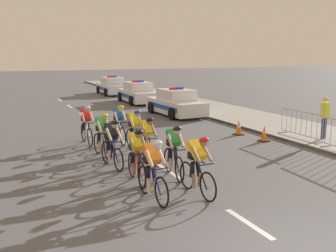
{
  "coord_description": "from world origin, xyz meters",
  "views": [
    {
      "loc": [
        -4.61,
        -4.56,
        3.44
      ],
      "look_at": [
        0.58,
        6.97,
        1.1
      ],
      "focal_mm": 41.8,
      "sensor_mm": 36.0,
      "label": 1
    }
  ],
  "objects_px": {
    "cyclist_sixth": "(147,139)",
    "cyclist_third": "(137,155)",
    "traffic_cone_near": "(239,128)",
    "traffic_cone_mid": "(264,134)",
    "cyclist_second": "(198,164)",
    "police_car_nearest": "(176,103)",
    "spectator_closest": "(325,115)",
    "police_car_third": "(112,86)",
    "police_car_second": "(138,93)",
    "crowd_barrier_rear": "(301,125)",
    "cyclist_fourth": "(174,150)",
    "cyclist_eighth": "(135,130)",
    "cyclist_fifth": "(112,143)",
    "cyclist_seventh": "(102,134)",
    "cyclist_lead": "(153,169)",
    "cyclist_tenth": "(119,123)",
    "cyclist_ninth": "(86,124)"
  },
  "relations": [
    {
      "from": "cyclist_seventh",
      "to": "cyclist_tenth",
      "type": "xyz_separation_m",
      "value": [
        1.13,
        1.77,
        0.0
      ]
    },
    {
      "from": "police_car_second",
      "to": "traffic_cone_mid",
      "type": "height_order",
      "value": "police_car_second"
    },
    {
      "from": "cyclist_eighth",
      "to": "police_car_third",
      "type": "distance_m",
      "value": 20.31
    },
    {
      "from": "cyclist_second",
      "to": "cyclist_fourth",
      "type": "xyz_separation_m",
      "value": [
        0.07,
        1.52,
        0.0
      ]
    },
    {
      "from": "cyclist_sixth",
      "to": "cyclist_tenth",
      "type": "height_order",
      "value": "same"
    },
    {
      "from": "cyclist_lead",
      "to": "cyclist_eighth",
      "type": "relative_size",
      "value": 1.0
    },
    {
      "from": "crowd_barrier_rear",
      "to": "spectator_closest",
      "type": "relative_size",
      "value": 1.39
    },
    {
      "from": "cyclist_fourth",
      "to": "cyclist_sixth",
      "type": "xyz_separation_m",
      "value": [
        -0.16,
        1.65,
        0.0
      ]
    },
    {
      "from": "cyclist_tenth",
      "to": "police_car_nearest",
      "type": "bearing_deg",
      "value": 47.56
    },
    {
      "from": "cyclist_lead",
      "to": "cyclist_fourth",
      "type": "height_order",
      "value": "same"
    },
    {
      "from": "cyclist_fifth",
      "to": "police_car_third",
      "type": "xyz_separation_m",
      "value": [
        6.23,
        21.38,
        -0.11
      ]
    },
    {
      "from": "cyclist_fifth",
      "to": "police_car_nearest",
      "type": "relative_size",
      "value": 0.39
    },
    {
      "from": "cyclist_eighth",
      "to": "cyclist_tenth",
      "type": "bearing_deg",
      "value": 95.32
    },
    {
      "from": "cyclist_third",
      "to": "spectator_closest",
      "type": "height_order",
      "value": "spectator_closest"
    },
    {
      "from": "cyclist_fourth",
      "to": "spectator_closest",
      "type": "height_order",
      "value": "spectator_closest"
    },
    {
      "from": "cyclist_seventh",
      "to": "traffic_cone_near",
      "type": "bearing_deg",
      "value": 11.06
    },
    {
      "from": "cyclist_second",
      "to": "cyclist_third",
      "type": "distance_m",
      "value": 1.82
    },
    {
      "from": "police_car_nearest",
      "to": "police_car_third",
      "type": "height_order",
      "value": "same"
    },
    {
      "from": "cyclist_second",
      "to": "police_car_nearest",
      "type": "relative_size",
      "value": 0.39
    },
    {
      "from": "cyclist_second",
      "to": "cyclist_lead",
      "type": "bearing_deg",
      "value": 174.11
    },
    {
      "from": "cyclist_sixth",
      "to": "police_car_nearest",
      "type": "xyz_separation_m",
      "value": [
        5.07,
        8.6,
        -0.11
      ]
    },
    {
      "from": "cyclist_third",
      "to": "traffic_cone_near",
      "type": "xyz_separation_m",
      "value": [
        6.17,
        4.24,
        -0.48
      ]
    },
    {
      "from": "police_car_nearest",
      "to": "cyclist_sixth",
      "type": "bearing_deg",
      "value": -120.53
    },
    {
      "from": "cyclist_fifth",
      "to": "traffic_cone_near",
      "type": "bearing_deg",
      "value": 22.08
    },
    {
      "from": "traffic_cone_near",
      "to": "traffic_cone_mid",
      "type": "height_order",
      "value": "same"
    },
    {
      "from": "cyclist_tenth",
      "to": "spectator_closest",
      "type": "height_order",
      "value": "spectator_closest"
    },
    {
      "from": "cyclist_lead",
      "to": "traffic_cone_near",
      "type": "bearing_deg",
      "value": 41.84
    },
    {
      "from": "cyclist_lead",
      "to": "traffic_cone_mid",
      "type": "height_order",
      "value": "cyclist_lead"
    },
    {
      "from": "cyclist_fifth",
      "to": "cyclist_ninth",
      "type": "distance_m",
      "value": 3.49
    },
    {
      "from": "cyclist_lead",
      "to": "crowd_barrier_rear",
      "type": "bearing_deg",
      "value": 24.82
    },
    {
      "from": "cyclist_fourth",
      "to": "cyclist_seventh",
      "type": "bearing_deg",
      "value": 112.87
    },
    {
      "from": "police_car_nearest",
      "to": "police_car_third",
      "type": "distance_m",
      "value": 12.75
    },
    {
      "from": "cyclist_second",
      "to": "cyclist_ninth",
      "type": "distance_m",
      "value": 6.74
    },
    {
      "from": "cyclist_fourth",
      "to": "cyclist_eighth",
      "type": "xyz_separation_m",
      "value": [
        0.01,
        3.3,
        0.0
      ]
    },
    {
      "from": "cyclist_second",
      "to": "police_car_second",
      "type": "bearing_deg",
      "value": 74.6
    },
    {
      "from": "police_car_nearest",
      "to": "cyclist_second",
      "type": "bearing_deg",
      "value": -112.95
    },
    {
      "from": "cyclist_sixth",
      "to": "traffic_cone_mid",
      "type": "relative_size",
      "value": 2.69
    },
    {
      "from": "cyclist_third",
      "to": "crowd_barrier_rear",
      "type": "height_order",
      "value": "cyclist_third"
    },
    {
      "from": "spectator_closest",
      "to": "police_car_third",
      "type": "bearing_deg",
      "value": 96.59
    },
    {
      "from": "cyclist_third",
      "to": "police_car_third",
      "type": "distance_m",
      "value": 23.81
    },
    {
      "from": "police_car_second",
      "to": "traffic_cone_near",
      "type": "bearing_deg",
      "value": -89.34
    },
    {
      "from": "cyclist_sixth",
      "to": "cyclist_seventh",
      "type": "xyz_separation_m",
      "value": [
        -1.1,
        1.32,
        0.0
      ]
    },
    {
      "from": "cyclist_third",
      "to": "cyclist_tenth",
      "type": "bearing_deg",
      "value": 78.3
    },
    {
      "from": "cyclist_third",
      "to": "cyclist_ninth",
      "type": "distance_m",
      "value": 5.14
    },
    {
      "from": "cyclist_third",
      "to": "traffic_cone_near",
      "type": "height_order",
      "value": "cyclist_third"
    },
    {
      "from": "crowd_barrier_rear",
      "to": "spectator_closest",
      "type": "bearing_deg",
      "value": -37.11
    },
    {
      "from": "cyclist_sixth",
      "to": "cyclist_third",
      "type": "bearing_deg",
      "value": -119.63
    },
    {
      "from": "crowd_barrier_rear",
      "to": "traffic_cone_mid",
      "type": "bearing_deg",
      "value": 161.75
    },
    {
      "from": "traffic_cone_mid",
      "to": "spectator_closest",
      "type": "distance_m",
      "value": 2.47
    },
    {
      "from": "cyclist_sixth",
      "to": "cyclist_seventh",
      "type": "relative_size",
      "value": 1.0
    }
  ]
}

